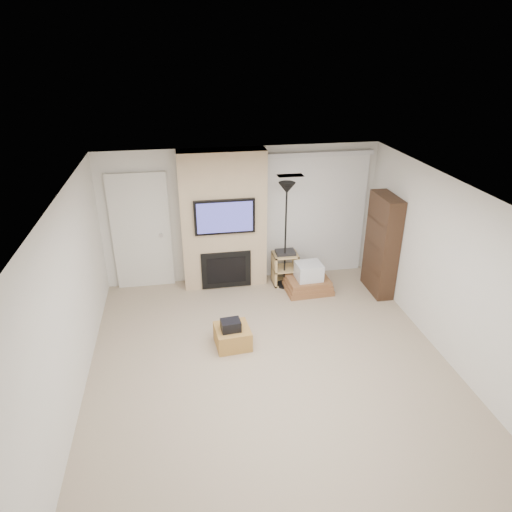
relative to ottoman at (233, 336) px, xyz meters
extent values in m
cube|color=tan|center=(0.46, -0.58, -0.15)|extent=(5.00, 5.50, 0.00)
cube|color=white|center=(0.46, -0.58, 2.35)|extent=(5.00, 5.50, 0.00)
cube|color=silver|center=(0.46, 2.17, 1.10)|extent=(5.00, 0.00, 2.50)
cube|color=silver|center=(0.46, -3.33, 1.10)|extent=(5.00, 0.00, 2.50)
cube|color=silver|center=(-2.04, -0.58, 1.10)|extent=(0.00, 5.50, 2.50)
cube|color=silver|center=(2.96, -0.58, 1.10)|extent=(0.00, 5.50, 2.50)
cube|color=silver|center=(0.86, 0.22, 2.35)|extent=(0.35, 0.18, 0.01)
cube|color=#A97938|center=(0.00, 0.00, 0.00)|extent=(0.54, 0.54, 0.30)
cube|color=black|center=(-0.03, -0.04, 0.23)|extent=(0.30, 0.24, 0.16)
cube|color=tan|center=(0.11, 1.97, 1.10)|extent=(1.50, 0.40, 2.50)
cube|color=black|center=(0.11, 1.74, 1.25)|extent=(1.05, 0.06, 0.62)
cube|color=navy|center=(0.11, 1.71, 1.25)|extent=(0.96, 0.00, 0.54)
cube|color=black|center=(0.11, 1.76, 0.22)|extent=(0.90, 0.04, 0.70)
cube|color=black|center=(0.11, 1.74, 0.22)|extent=(0.70, 0.02, 0.50)
cube|color=silver|center=(-1.34, 2.13, 0.92)|extent=(1.02, 0.08, 2.14)
cube|color=#BAB8B4|center=(-1.34, 2.14, 0.87)|extent=(0.90, 0.05, 2.05)
cylinder|color=silver|center=(-1.00, 2.09, 0.85)|extent=(0.07, 0.06, 0.07)
cube|color=silver|center=(1.86, 2.11, 2.18)|extent=(1.98, 0.10, 0.08)
cube|color=white|center=(1.86, 2.12, 0.99)|extent=(1.90, 0.03, 2.29)
cylinder|color=black|center=(1.18, 1.67, -0.13)|extent=(0.29, 0.29, 0.03)
cylinder|color=black|center=(1.18, 1.67, 0.79)|extent=(0.03, 0.03, 1.84)
cone|color=black|center=(1.18, 1.67, 1.73)|extent=(0.29, 0.29, 0.19)
cube|color=#D8B574|center=(1.01, 1.77, 0.15)|extent=(0.04, 0.38, 0.60)
cube|color=#D8B574|center=(1.42, 1.77, 0.15)|extent=(0.04, 0.38, 0.60)
cube|color=#D8B574|center=(1.21, 1.77, -0.14)|extent=(0.45, 0.38, 0.03)
cube|color=#D8B574|center=(1.21, 1.77, 0.15)|extent=(0.45, 0.38, 0.03)
cube|color=#D8B574|center=(1.21, 1.77, 0.43)|extent=(0.45, 0.38, 0.03)
cube|color=black|center=(1.21, 1.77, 0.48)|extent=(0.35, 0.25, 0.06)
cube|color=brown|center=(1.56, 1.40, -0.11)|extent=(0.84, 0.65, 0.09)
cube|color=brown|center=(1.56, 1.40, -0.02)|extent=(0.80, 0.61, 0.08)
cube|color=brown|center=(1.56, 1.40, 0.06)|extent=(0.76, 0.57, 0.08)
cube|color=silver|center=(1.56, 1.40, 0.25)|extent=(0.46, 0.42, 0.30)
cube|color=black|center=(2.80, 1.21, 0.75)|extent=(0.30, 0.80, 1.80)
cube|color=black|center=(2.78, 1.21, 0.30)|extent=(0.26, 0.72, 0.02)
cube|color=black|center=(2.78, 1.21, 0.75)|extent=(0.26, 0.72, 0.02)
cube|color=black|center=(2.78, 1.21, 1.20)|extent=(0.26, 0.72, 0.02)
camera|label=1|loc=(-0.62, -5.60, 3.98)|focal=32.00mm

